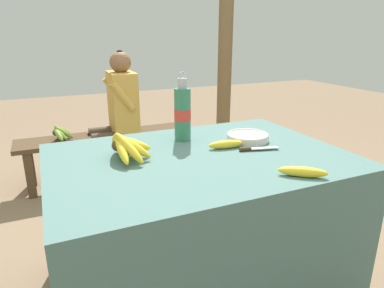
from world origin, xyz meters
TOP-DOWN VIEW (x-y plane):
  - ground_plane at (0.00, 0.00)m, footprint 12.00×12.00m
  - market_counter at (0.00, 0.00)m, footprint 1.32×0.93m
  - banana_bunch_ripe at (-0.31, 0.09)m, footprint 0.18×0.28m
  - serving_bowl at (0.32, 0.10)m, footprint 0.21×0.21m
  - water_bottle at (0.02, 0.24)m, footprint 0.08×0.08m
  - loose_banana_front at (0.26, -0.38)m, footprint 0.17×0.14m
  - loose_banana_side at (0.16, 0.04)m, footprint 0.18×0.07m
  - knife at (0.26, -0.05)m, footprint 0.19×0.07m
  - wooden_bench at (-0.16, 1.51)m, footprint 1.44×0.32m
  - seated_vendor at (-0.06, 1.48)m, footprint 0.41×0.39m
  - banana_bunch_green at (-0.52, 1.51)m, footprint 0.17×0.27m
  - support_post_far at (1.11, 1.77)m, footprint 0.14×0.14m

SIDE VIEW (x-z plane):
  - ground_plane at x=0.00m, z-range 0.00..0.00m
  - wooden_bench at x=-0.16m, z-range 0.13..0.54m
  - market_counter at x=0.00m, z-range 0.00..0.70m
  - banana_bunch_green at x=-0.52m, z-range 0.40..0.53m
  - seated_vendor at x=-0.06m, z-range 0.07..1.17m
  - knife at x=0.26m, z-range 0.70..0.72m
  - loose_banana_front at x=0.26m, z-range 0.70..0.74m
  - loose_banana_side at x=0.16m, z-range 0.70..0.74m
  - serving_bowl at x=0.32m, z-range 0.70..0.74m
  - banana_bunch_ripe at x=-0.31m, z-range 0.69..0.83m
  - water_bottle at x=0.02m, z-range 0.66..1.01m
  - support_post_far at x=1.11m, z-range 0.00..2.24m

